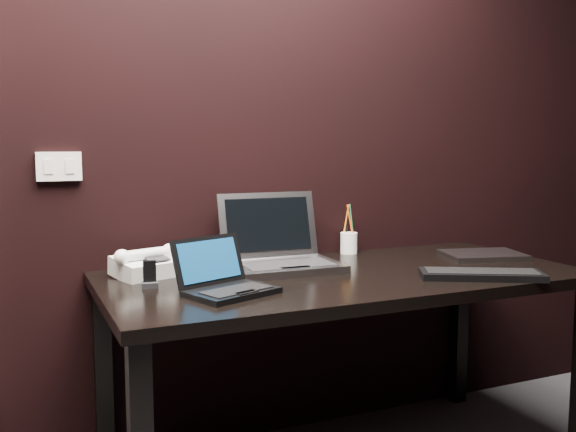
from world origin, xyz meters
name	(u,v)px	position (x,y,z in m)	size (l,w,h in m)	color
wall_back	(227,117)	(0.00, 1.80, 1.30)	(4.00, 4.00, 0.00)	black
wall_switch	(59,166)	(-0.62, 1.79, 1.12)	(0.15, 0.02, 0.10)	silver
desk	(345,294)	(0.30, 1.40, 0.66)	(1.70, 0.80, 0.74)	black
netbook	(225,282)	(-0.19, 1.28, 0.77)	(0.32, 0.31, 0.17)	black
silver_laptop	(280,254)	(0.12, 1.57, 0.79)	(0.40, 0.36, 0.27)	#97989C
ext_keyboard	(481,274)	(0.69, 1.14, 0.75)	(0.43, 0.32, 0.03)	black
closed_laptop	(483,255)	(0.96, 1.44, 0.75)	(0.35, 0.29, 0.02)	#9B9AA0
desk_phone	(145,265)	(-0.36, 1.62, 0.78)	(0.24, 0.23, 0.12)	silver
mobile_phone	(150,277)	(-0.38, 1.46, 0.77)	(0.05, 0.05, 0.09)	black
pen_cup	(349,242)	(0.51, 1.75, 0.79)	(0.09, 0.09, 0.21)	white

